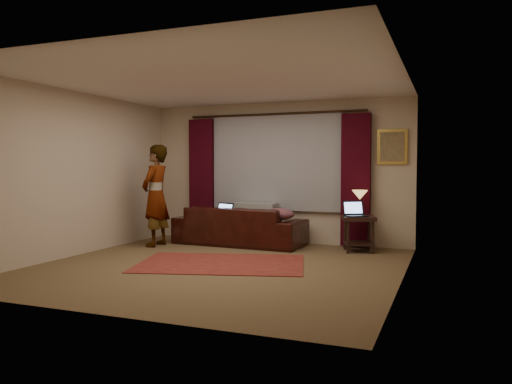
% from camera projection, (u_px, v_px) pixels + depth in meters
% --- Properties ---
extents(floor, '(5.00, 5.00, 0.01)m').
position_uv_depth(floor, '(219.00, 267.00, 7.04)').
color(floor, brown).
rests_on(floor, ground).
extents(ceiling, '(5.00, 5.00, 0.02)m').
position_uv_depth(ceiling, '(218.00, 81.00, 6.92)').
color(ceiling, silver).
rests_on(ceiling, ground).
extents(wall_back, '(5.00, 0.02, 2.60)m').
position_uv_depth(wall_back, '(276.00, 173.00, 9.30)').
color(wall_back, beige).
rests_on(wall_back, ground).
extents(wall_front, '(5.00, 0.02, 2.60)m').
position_uv_depth(wall_front, '(102.00, 178.00, 4.65)').
color(wall_front, beige).
rests_on(wall_front, ground).
extents(wall_left, '(0.02, 5.00, 2.60)m').
position_uv_depth(wall_left, '(76.00, 174.00, 7.89)').
color(wall_left, beige).
rests_on(wall_left, ground).
extents(wall_right, '(0.02, 5.00, 2.60)m').
position_uv_depth(wall_right, '(403.00, 175.00, 6.07)').
color(wall_right, beige).
rests_on(wall_right, ground).
extents(sheer_curtain, '(2.50, 0.05, 1.80)m').
position_uv_depth(sheer_curtain, '(275.00, 162.00, 9.24)').
color(sheer_curtain, '#94949A').
rests_on(sheer_curtain, wall_back).
extents(drape_left, '(0.50, 0.14, 2.30)m').
position_uv_depth(drape_left, '(202.00, 179.00, 9.75)').
color(drape_left, '#33050F').
rests_on(drape_left, floor).
extents(drape_right, '(0.50, 0.14, 2.30)m').
position_uv_depth(drape_right, '(356.00, 180.00, 8.66)').
color(drape_right, '#33050F').
rests_on(drape_right, floor).
extents(curtain_rod, '(0.04, 0.04, 3.40)m').
position_uv_depth(curtain_rod, '(275.00, 114.00, 9.15)').
color(curtain_rod, black).
rests_on(curtain_rod, wall_back).
extents(picture_frame, '(0.50, 0.04, 0.60)m').
position_uv_depth(picture_frame, '(392.00, 147.00, 8.49)').
color(picture_frame, gold).
rests_on(picture_frame, wall_back).
extents(sofa, '(2.41, 1.15, 0.95)m').
position_uv_depth(sofa, '(240.00, 218.00, 9.02)').
color(sofa, black).
rests_on(sofa, floor).
extents(throw_blanket, '(0.81, 0.34, 0.09)m').
position_uv_depth(throw_blanket, '(255.00, 192.00, 9.18)').
color(throw_blanket, gray).
rests_on(throw_blanket, sofa).
extents(clothing_pile, '(0.59, 0.51, 0.22)m').
position_uv_depth(clothing_pile, '(280.00, 215.00, 8.59)').
color(clothing_pile, brown).
rests_on(clothing_pile, sofa).
extents(laptop_sofa, '(0.48, 0.50, 0.27)m').
position_uv_depth(laptop_sofa, '(220.00, 211.00, 9.03)').
color(laptop_sofa, black).
rests_on(laptop_sofa, sofa).
extents(area_rug, '(2.72, 2.17, 0.01)m').
position_uv_depth(area_rug, '(221.00, 263.00, 7.24)').
color(area_rug, maroon).
rests_on(area_rug, floor).
extents(end_table, '(0.65, 0.65, 0.59)m').
position_uv_depth(end_table, '(359.00, 234.00, 8.26)').
color(end_table, black).
rests_on(end_table, floor).
extents(tiffany_lamp, '(0.35, 0.35, 0.42)m').
position_uv_depth(tiffany_lamp, '(360.00, 203.00, 8.34)').
color(tiffany_lamp, olive).
rests_on(tiffany_lamp, end_table).
extents(laptop_table, '(0.50, 0.51, 0.25)m').
position_uv_depth(laptop_table, '(356.00, 209.00, 8.16)').
color(laptop_table, black).
rests_on(laptop_table, end_table).
extents(person, '(0.55, 0.55, 1.80)m').
position_uv_depth(person, '(156.00, 196.00, 8.83)').
color(person, gray).
rests_on(person, floor).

